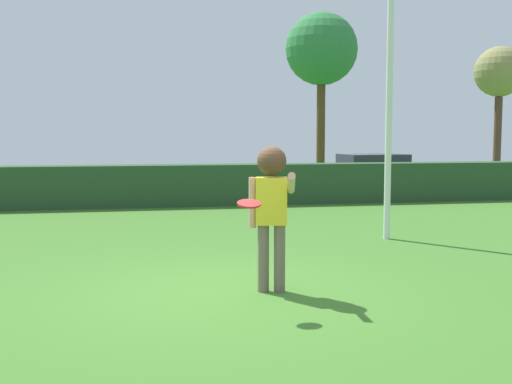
{
  "coord_description": "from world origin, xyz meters",
  "views": [
    {
      "loc": [
        -1.07,
        -7.49,
        1.94
      ],
      "look_at": [
        0.57,
        0.92,
        1.15
      ],
      "focal_mm": 43.85,
      "sensor_mm": 36.0,
      "label": 1
    }
  ],
  "objects_px": {
    "person": "(272,198)",
    "parked_car_black": "(373,170)",
    "birch_tree": "(500,74)",
    "lamppost": "(390,32)",
    "maple_tree": "(322,51)",
    "frisbee": "(249,204)"
  },
  "relations": [
    {
      "from": "frisbee",
      "to": "maple_tree",
      "type": "height_order",
      "value": "maple_tree"
    },
    {
      "from": "lamppost",
      "to": "maple_tree",
      "type": "xyz_separation_m",
      "value": [
        2.74,
        13.29,
        1.46
      ]
    },
    {
      "from": "person",
      "to": "parked_car_black",
      "type": "bearing_deg",
      "value": 63.83
    },
    {
      "from": "frisbee",
      "to": "maple_tree",
      "type": "bearing_deg",
      "value": 70.74
    },
    {
      "from": "maple_tree",
      "to": "frisbee",
      "type": "bearing_deg",
      "value": -109.26
    },
    {
      "from": "frisbee",
      "to": "lamppost",
      "type": "distance_m",
      "value": 6.01
    },
    {
      "from": "parked_car_black",
      "to": "birch_tree",
      "type": "bearing_deg",
      "value": 16.84
    },
    {
      "from": "birch_tree",
      "to": "parked_car_black",
      "type": "bearing_deg",
      "value": -163.16
    },
    {
      "from": "person",
      "to": "parked_car_black",
      "type": "relative_size",
      "value": 0.42
    },
    {
      "from": "person",
      "to": "birch_tree",
      "type": "distance_m",
      "value": 20.19
    },
    {
      "from": "parked_car_black",
      "to": "maple_tree",
      "type": "bearing_deg",
      "value": 107.22
    },
    {
      "from": "parked_car_black",
      "to": "birch_tree",
      "type": "relative_size",
      "value": 0.8
    },
    {
      "from": "birch_tree",
      "to": "lamppost",
      "type": "bearing_deg",
      "value": -129.07
    },
    {
      "from": "lamppost",
      "to": "maple_tree",
      "type": "height_order",
      "value": "lamppost"
    },
    {
      "from": "lamppost",
      "to": "parked_car_black",
      "type": "distance_m",
      "value": 11.23
    },
    {
      "from": "frisbee",
      "to": "birch_tree",
      "type": "relative_size",
      "value": 0.05
    },
    {
      "from": "person",
      "to": "birch_tree",
      "type": "height_order",
      "value": "birch_tree"
    },
    {
      "from": "birch_tree",
      "to": "person",
      "type": "bearing_deg",
      "value": -129.42
    },
    {
      "from": "parked_car_black",
      "to": "person",
      "type": "bearing_deg",
      "value": -116.17
    },
    {
      "from": "person",
      "to": "maple_tree",
      "type": "xyz_separation_m",
      "value": [
        5.7,
        16.76,
        4.09
      ]
    },
    {
      "from": "frisbee",
      "to": "lamppost",
      "type": "height_order",
      "value": "lamppost"
    },
    {
      "from": "person",
      "to": "parked_car_black",
      "type": "distance_m",
      "value": 15.16
    }
  ]
}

